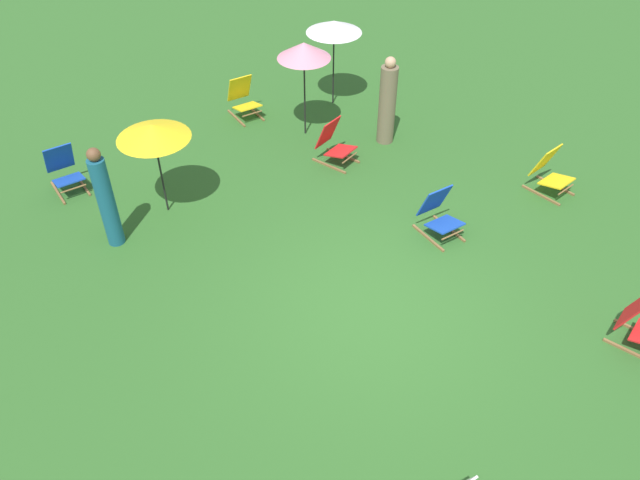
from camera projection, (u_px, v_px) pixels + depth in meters
ground_plane at (377, 307)px, 9.00m from camera, size 40.00×40.00×0.00m
deckchair_0 at (550, 172)px, 10.90m from camera, size 0.50×0.77×0.83m
deckchair_2 at (64, 171)px, 10.94m from camera, size 0.58×0.82×0.83m
deckchair_3 at (334, 144)px, 11.61m from camera, size 0.60×0.83×0.83m
deckchair_5 at (243, 99)px, 12.90m from camera, size 0.61×0.84×0.83m
deckchair_8 at (439, 214)px, 10.02m from camera, size 0.61×0.83×0.83m
umbrella_0 at (153, 132)px, 9.73m from camera, size 1.15×1.15×1.63m
umbrella_1 at (304, 51)px, 11.48m from camera, size 0.99×0.99×1.87m
umbrella_2 at (334, 27)px, 12.47m from camera, size 1.11×1.11×1.77m
person_0 at (387, 103)px, 11.86m from camera, size 0.46×0.46×1.72m
person_1 at (106, 199)px, 9.54m from camera, size 0.30×0.30×1.73m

